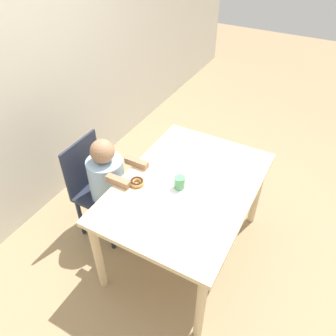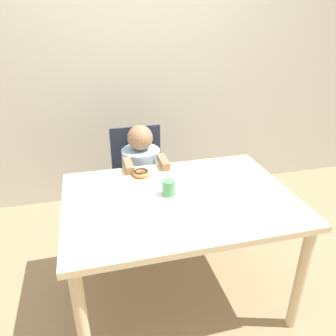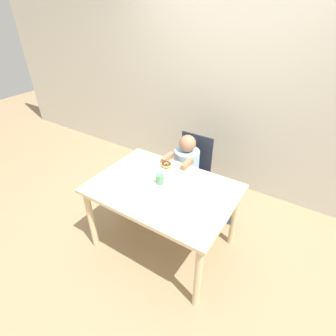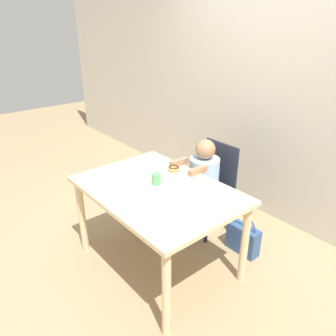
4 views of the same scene
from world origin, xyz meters
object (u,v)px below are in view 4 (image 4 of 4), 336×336
Objects in this scene: cup at (156,179)px; handbag at (243,238)px; chair at (211,187)px; child_figure at (203,188)px; donut at (174,168)px.

handbag is at bearing 57.22° from cup.
chair is 0.12m from child_figure.
chair is 0.91× the size of child_figure.
child_figure is at bearing -90.00° from chair.
handbag is 1.00m from cup.
chair is 0.56m from handbag.
cup reaches higher than donut.
cup is (0.05, -0.60, 0.31)m from child_figure.
handbag is 4.04× the size of cup.
donut is 0.88m from handbag.
cup is (-0.42, -0.64, 0.63)m from handbag.
donut reaches higher than handbag.
handbag is at bearing -8.00° from chair.
child_figure is 10.15× the size of cup.
child_figure is (-0.00, -0.11, 0.02)m from chair.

